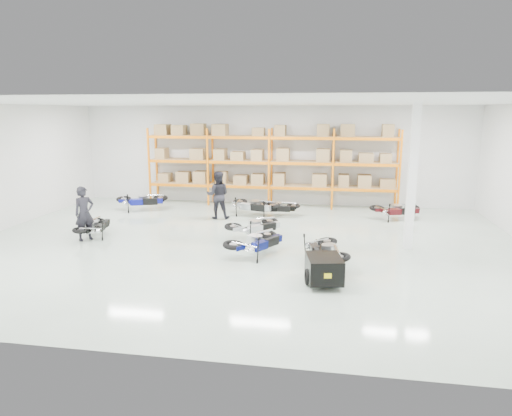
% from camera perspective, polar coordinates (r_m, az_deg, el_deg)
% --- Properties ---
extents(room, '(18.00, 18.00, 18.00)m').
position_cam_1_polar(room, '(14.34, -1.72, 4.01)').
color(room, '#B4C9B7').
rests_on(room, ground).
extents(pallet_rack, '(11.28, 0.98, 3.62)m').
position_cam_1_polar(pallet_rack, '(20.66, 1.80, 6.47)').
color(pallet_rack, orange).
rests_on(pallet_rack, ground).
extents(structural_column, '(0.25, 0.25, 4.50)m').
position_cam_1_polar(structural_column, '(14.76, 18.94, 3.60)').
color(structural_column, white).
rests_on(structural_column, ground).
extents(moto_blue_centre, '(1.74, 2.03, 1.18)m').
position_cam_1_polar(moto_blue_centre, '(13.56, 0.07, -3.76)').
color(moto_blue_centre, '#070D4C').
rests_on(moto_blue_centre, ground).
extents(moto_silver_left, '(1.91, 1.83, 1.15)m').
position_cam_1_polar(moto_silver_left, '(15.48, -0.09, -1.83)').
color(moto_silver_left, '#ABADB1').
rests_on(moto_silver_left, ground).
extents(moto_black_far_left, '(0.97, 1.68, 1.04)m').
position_cam_1_polar(moto_black_far_left, '(16.58, -19.53, -1.78)').
color(moto_black_far_left, black).
rests_on(moto_black_far_left, ground).
extents(moto_touring_right, '(1.27, 1.94, 1.15)m').
position_cam_1_polar(moto_touring_right, '(12.97, 8.67, -4.70)').
color(moto_touring_right, black).
rests_on(moto_touring_right, ground).
extents(trailer, '(1.01, 1.79, 0.73)m').
position_cam_1_polar(trailer, '(11.48, 8.49, -7.52)').
color(trailer, black).
rests_on(trailer, ground).
extents(moto_back_a, '(2.10, 1.50, 1.23)m').
position_cam_1_polar(moto_back_a, '(20.45, -14.10, 1.31)').
color(moto_back_a, navy).
rests_on(moto_back_a, ground).
extents(moto_back_b, '(2.08, 1.51, 1.21)m').
position_cam_1_polar(moto_back_b, '(18.80, -0.34, 0.74)').
color(moto_back_b, '#AAB0B3').
rests_on(moto_back_b, ground).
extents(moto_back_c, '(1.64, 0.81, 1.06)m').
position_cam_1_polar(moto_back_c, '(18.76, 2.58, 0.47)').
color(moto_back_c, black).
rests_on(moto_back_c, ground).
extents(moto_back_d, '(1.91, 1.27, 1.13)m').
position_cam_1_polar(moto_back_d, '(18.94, 17.18, 0.16)').
color(moto_back_d, '#450D12').
rests_on(moto_back_d, ground).
extents(person_left, '(0.75, 0.79, 1.82)m').
position_cam_1_polar(person_left, '(16.21, -20.66, -0.65)').
color(person_left, black).
rests_on(person_left, ground).
extents(person_back, '(1.04, 0.87, 1.92)m').
position_cam_1_polar(person_back, '(18.31, -4.79, 1.62)').
color(person_back, black).
rests_on(person_back, ground).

